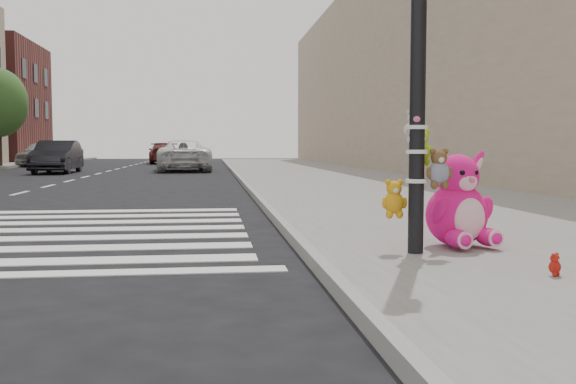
{
  "coord_description": "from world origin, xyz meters",
  "views": [
    {
      "loc": [
        0.49,
        -4.59,
        1.25
      ],
      "look_at": [
        1.33,
        2.3,
        0.75
      ],
      "focal_mm": 40.0,
      "sensor_mm": 36.0,
      "label": 1
    }
  ],
  "objects": [
    {
      "name": "sidewalk_near",
      "position": [
        5.0,
        10.0,
        0.07
      ],
      "size": [
        7.0,
        80.0,
        0.14
      ],
      "primitive_type": "cube",
      "color": "slate",
      "rests_on": "ground"
    },
    {
      "name": "bld_near",
      "position": [
        10.5,
        20.0,
        5.0
      ],
      "size": [
        5.0,
        60.0,
        10.0
      ],
      "primitive_type": "cube",
      "color": "tan",
      "rests_on": "ground"
    },
    {
      "name": "pink_bunny",
      "position": [
        3.21,
        2.17,
        0.58
      ],
      "size": [
        0.82,
        0.91,
        1.08
      ],
      "rotation": [
        0.0,
        0.0,
        0.24
      ],
      "color": "#FF1587",
      "rests_on": "sidewalk_near"
    },
    {
      "name": "car_maroon_near",
      "position": [
        -2.75,
        41.5,
        0.74
      ],
      "size": [
        2.49,
        5.24,
        1.48
      ],
      "primitive_type": "imported",
      "rotation": [
        0.0,
        0.0,
        3.23
      ],
      "color": "maroon",
      "rests_on": "ground"
    },
    {
      "name": "signal_pole",
      "position": [
        2.61,
        1.82,
        1.75
      ],
      "size": [
        0.7,
        0.49,
        4.0
      ],
      "color": "black",
      "rests_on": "sidewalk_near"
    },
    {
      "name": "car_dark_far",
      "position": [
        -6.5,
        26.01,
        0.75
      ],
      "size": [
        1.67,
        4.6,
        1.51
      ],
      "primitive_type": "imported",
      "rotation": [
        0.0,
        0.0,
        0.02
      ],
      "color": "black",
      "rests_on": "ground"
    },
    {
      "name": "curb_edge",
      "position": [
        1.55,
        10.0,
        0.07
      ],
      "size": [
        0.12,
        80.0,
        0.15
      ],
      "primitive_type": "cube",
      "color": "gray",
      "rests_on": "ground"
    },
    {
      "name": "ground",
      "position": [
        0.0,
        0.0,
        0.0
      ],
      "size": [
        120.0,
        120.0,
        0.0
      ],
      "primitive_type": "plane",
      "color": "black",
      "rests_on": "ground"
    },
    {
      "name": "car_white_near",
      "position": [
        -0.84,
        27.7,
        0.77
      ],
      "size": [
        2.97,
        5.72,
        1.54
      ],
      "primitive_type": "imported",
      "rotation": [
        0.0,
        0.0,
        3.22
      ],
      "color": "silver",
      "rests_on": "ground"
    },
    {
      "name": "red_teddy",
      "position": [
        3.4,
        0.5,
        0.24
      ],
      "size": [
        0.17,
        0.16,
        0.2
      ],
      "primitive_type": null,
      "rotation": [
        0.0,
        0.0,
        0.6
      ],
      "color": "red",
      "rests_on": "sidewalk_near"
    },
    {
      "name": "car_silver_deep",
      "position": [
        -9.79,
        36.42,
        0.77
      ],
      "size": [
        2.4,
        4.71,
        1.54
      ],
      "primitive_type": "imported",
      "rotation": [
        0.0,
        0.0,
        -0.13
      ],
      "color": "silver",
      "rests_on": "ground"
    }
  ]
}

